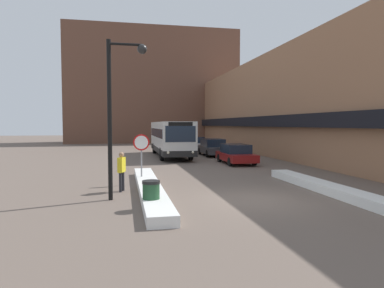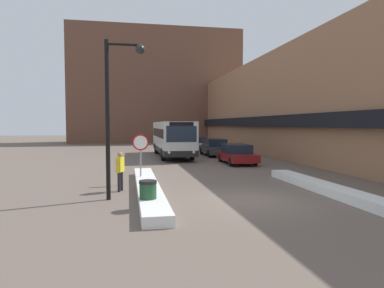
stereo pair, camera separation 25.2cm
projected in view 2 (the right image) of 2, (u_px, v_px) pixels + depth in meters
ground_plane at (249, 200)px, 12.64m from camera, size 160.00×160.00×0.00m
building_row_right at (260, 109)px, 37.76m from camera, size 5.50×60.00×8.98m
building_backdrop_far at (156, 87)px, 54.05m from camera, size 26.00×8.00×17.33m
snow_bank_left at (148, 188)px, 14.17m from camera, size 0.90×10.31×0.34m
snow_bank_right at (326, 188)px, 14.07m from camera, size 0.90×8.80×0.35m
city_bus at (172, 138)px, 29.74m from camera, size 2.54×10.80×3.01m
parked_car_front at (237, 154)px, 24.27m from camera, size 1.91×4.25×1.38m
parked_car_middle at (215, 147)px, 30.53m from camera, size 1.93×4.83×1.51m
parked_car_back at (198, 143)px, 37.85m from camera, size 1.80×4.79×1.41m
stop_sign at (141, 148)px, 16.02m from camera, size 0.76×0.08×2.34m
street_lamp at (116, 101)px, 12.55m from camera, size 1.46×0.36×5.87m
pedestrian at (120, 168)px, 14.26m from camera, size 0.35×0.51×1.65m
trash_bin at (148, 195)px, 11.28m from camera, size 0.59×0.59×0.95m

